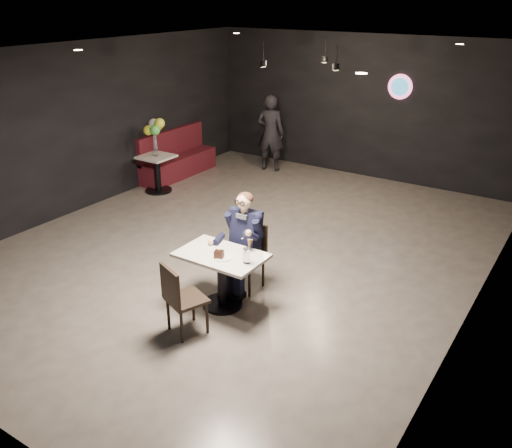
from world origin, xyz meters
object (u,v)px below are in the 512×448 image
Objects in this scene: balloon_vase at (156,152)px; chair_far at (246,258)px; chair_near at (187,298)px; sundae_glass at (246,256)px; main_table at (222,280)px; booth_bench at (178,154)px; side_table at (157,173)px; seated_man at (246,240)px; passerby at (270,133)px.

chair_far is at bearing -31.49° from balloon_vase.
chair_near is 4.74× the size of sundae_glass.
booth_bench reaches higher than main_table.
main_table is 1.20× the size of chair_far.
chair_far is 4.35m from side_table.
booth_bench is (-4.01, 4.52, 0.05)m from chair_near.
sundae_glass reaches higher than balloon_vase.
seated_man is 4.35m from balloon_vase.
passerby is (-2.56, 6.00, 0.40)m from chair_near.
sundae_glass is at bearing -55.06° from chair_far.
side_table is at bearing 148.51° from chair_far.
booth_bench reaches higher than chair_near.
booth_bench is at bearing 106.70° from side_table.
main_table is 7.87× the size of balloon_vase.
chair_near is 6.54m from passerby.
passerby reaches higher than balloon_vase.
chair_near reaches higher than main_table.
chair_far is 4.74× the size of sundae_glass.
side_table is (-3.71, 2.27, -0.07)m from chair_far.
sundae_glass is (0.40, -0.03, 0.47)m from main_table.
sundae_glass is 5.02m from side_table.
sundae_glass is at bearing 105.48° from passerby.
booth_bench is 14.49× the size of balloon_vase.
chair_near is 0.45× the size of booth_bench.
passerby is at bearing 119.02° from sundae_glass.
chair_near is (0.00, -0.70, 0.09)m from main_table.
passerby is (-2.56, 5.31, 0.48)m from main_table.
main_table is at bearing -37.27° from side_table.
seated_man is 1.85× the size of side_table.
passerby is at bearing 118.25° from chair_far.
seated_man is 0.84× the size of passerby.
passerby is (-2.56, 4.76, 0.40)m from chair_far.
passerby is at bearing 65.16° from balloon_vase.
sundae_glass is 6.10m from passerby.
passerby reaches higher than main_table.
side_table is 5.57× the size of balloon_vase.
seated_man is at bearing -39.22° from booth_bench.
chair_far is 1.25m from chair_near.
seated_man is at bearing -31.49° from side_table.
chair_near is 1.18× the size of side_table.
chair_near is 5.11m from side_table.
booth_bench is at bearing 106.70° from balloon_vase.
chair_near is 0.54× the size of passerby.
passerby is at bearing 115.72° from main_table.
chair_far and chair_near have the same top height.
side_table is 0.43m from balloon_vase.
side_table is at bearing 0.00° from balloon_vase.
booth_bench is 2.11m from passerby.
sundae_glass is 5.86m from booth_bench.
balloon_vase is at bearing 148.51° from seated_man.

